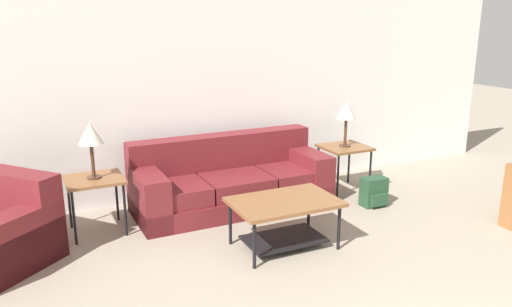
{
  "coord_description": "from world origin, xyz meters",
  "views": [
    {
      "loc": [
        -2.14,
        -1.01,
        2.14
      ],
      "look_at": [
        -0.0,
        3.5,
        0.8
      ],
      "focal_mm": 35.0,
      "sensor_mm": 36.0,
      "label": 1
    }
  ],
  "objects_px": {
    "couch": "(231,182)",
    "side_table_right": "(345,150)",
    "table_lamp_left": "(90,135)",
    "coffee_table": "(284,213)",
    "side_table_left": "(95,183)",
    "backpack": "(374,192)",
    "table_lamp_right": "(346,111)"
  },
  "relations": [
    {
      "from": "couch",
      "to": "side_table_right",
      "type": "relative_size",
      "value": 3.89
    },
    {
      "from": "side_table_right",
      "to": "table_lamp_left",
      "type": "xyz_separation_m",
      "value": [
        -3.07,
        0.0,
        0.5
      ]
    },
    {
      "from": "table_lamp_left",
      "to": "coffee_table",
      "type": "bearing_deg",
      "value": -35.94
    },
    {
      "from": "side_table_left",
      "to": "table_lamp_left",
      "type": "xyz_separation_m",
      "value": [
        -0.0,
        0.0,
        0.5
      ]
    },
    {
      "from": "table_lamp_left",
      "to": "backpack",
      "type": "relative_size",
      "value": 1.68
    },
    {
      "from": "coffee_table",
      "to": "backpack",
      "type": "xyz_separation_m",
      "value": [
        1.49,
        0.52,
        -0.19
      ]
    },
    {
      "from": "couch",
      "to": "table_lamp_left",
      "type": "bearing_deg",
      "value": -177.01
    },
    {
      "from": "couch",
      "to": "backpack",
      "type": "relative_size",
      "value": 6.62
    },
    {
      "from": "side_table_right",
      "to": "couch",
      "type": "bearing_deg",
      "value": 177.01
    },
    {
      "from": "table_lamp_left",
      "to": "side_table_left",
      "type": "bearing_deg",
      "value": 0.0
    },
    {
      "from": "table_lamp_right",
      "to": "coffee_table",
      "type": "bearing_deg",
      "value": -142.53
    },
    {
      "from": "table_lamp_left",
      "to": "backpack",
      "type": "height_order",
      "value": "table_lamp_left"
    },
    {
      "from": "side_table_left",
      "to": "table_lamp_left",
      "type": "distance_m",
      "value": 0.5
    },
    {
      "from": "table_lamp_right",
      "to": "table_lamp_left",
      "type": "bearing_deg",
      "value": 180.0
    },
    {
      "from": "side_table_left",
      "to": "table_lamp_right",
      "type": "bearing_deg",
      "value": 0.0
    },
    {
      "from": "side_table_left",
      "to": "table_lamp_right",
      "type": "distance_m",
      "value": 3.11
    },
    {
      "from": "coffee_table",
      "to": "backpack",
      "type": "height_order",
      "value": "coffee_table"
    },
    {
      "from": "side_table_left",
      "to": "backpack",
      "type": "relative_size",
      "value": 1.7
    },
    {
      "from": "coffee_table",
      "to": "side_table_left",
      "type": "relative_size",
      "value": 1.73
    },
    {
      "from": "side_table_left",
      "to": "side_table_right",
      "type": "xyz_separation_m",
      "value": [
        3.07,
        0.0,
        0.0
      ]
    },
    {
      "from": "coffee_table",
      "to": "table_lamp_right",
      "type": "bearing_deg",
      "value": 37.47
    },
    {
      "from": "couch",
      "to": "side_table_left",
      "type": "relative_size",
      "value": 3.89
    },
    {
      "from": "couch",
      "to": "coffee_table",
      "type": "xyz_separation_m",
      "value": [
        0.04,
        -1.22,
        0.06
      ]
    },
    {
      "from": "coffee_table",
      "to": "backpack",
      "type": "distance_m",
      "value": 1.59
    },
    {
      "from": "coffee_table",
      "to": "couch",
      "type": "bearing_deg",
      "value": 92.04
    },
    {
      "from": "couch",
      "to": "coffee_table",
      "type": "distance_m",
      "value": 1.23
    },
    {
      "from": "couch",
      "to": "side_table_right",
      "type": "xyz_separation_m",
      "value": [
        1.54,
        -0.08,
        0.23
      ]
    },
    {
      "from": "table_lamp_left",
      "to": "table_lamp_right",
      "type": "distance_m",
      "value": 3.07
    },
    {
      "from": "table_lamp_left",
      "to": "table_lamp_right",
      "type": "xyz_separation_m",
      "value": [
        3.07,
        0.0,
        0.0
      ]
    },
    {
      "from": "side_table_right",
      "to": "table_lamp_right",
      "type": "height_order",
      "value": "table_lamp_right"
    },
    {
      "from": "couch",
      "to": "side_table_left",
      "type": "height_order",
      "value": "couch"
    },
    {
      "from": "side_table_left",
      "to": "backpack",
      "type": "distance_m",
      "value": 3.15
    }
  ]
}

